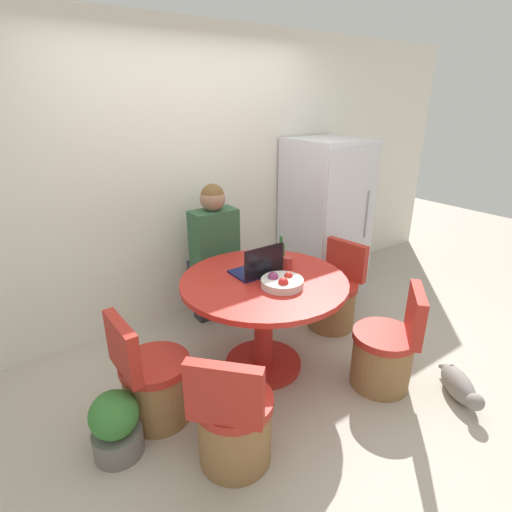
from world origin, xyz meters
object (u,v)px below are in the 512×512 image
at_px(chair_near_left_corner, 234,424).
at_px(person_seated, 213,249).
at_px(dining_table, 264,305).
at_px(refrigerator, 325,218).
at_px(fruit_bowl, 282,282).
at_px(cat, 459,386).
at_px(laptop, 258,268).
at_px(potted_plant, 116,425).
at_px(chair_right_side, 333,299).
at_px(bottle, 281,255).
at_px(chair_left_side, 154,384).
at_px(chair_near_right_corner, 385,354).

bearing_deg(chair_near_left_corner, person_seated, -68.88).
bearing_deg(chair_near_left_corner, dining_table, -90.00).
bearing_deg(dining_table, refrigerator, 29.49).
relative_size(person_seated, fruit_bowl, 4.44).
bearing_deg(cat, refrigerator, -160.61).
xyz_separation_m(dining_table, person_seated, (0.04, 0.83, 0.18)).
bearing_deg(laptop, potted_plant, 12.46).
bearing_deg(fruit_bowl, chair_right_side, 19.21).
bearing_deg(cat, chair_near_left_corner, -73.56).
relative_size(laptop, bottle, 1.36).
bearing_deg(laptop, chair_left_side, 7.84).
height_order(chair_left_side, chair_near_right_corner, same).
xyz_separation_m(refrigerator, potted_plant, (-2.57, -0.95, -0.60)).
distance_m(refrigerator, potted_plant, 2.81).
xyz_separation_m(cat, potted_plant, (-2.12, 0.92, 0.11)).
distance_m(dining_table, potted_plant, 1.26).
bearing_deg(chair_near_left_corner, refrigerator, -98.58).
relative_size(person_seated, bottle, 5.28).
relative_size(chair_near_left_corner, bottle, 3.14).
xyz_separation_m(laptop, fruit_bowl, (0.02, -0.26, -0.02)).
xyz_separation_m(chair_near_right_corner, bottle, (-0.35, 0.80, 0.59)).
xyz_separation_m(dining_table, laptop, (0.01, 0.10, 0.26)).
distance_m(chair_near_left_corner, person_seated, 1.68).
bearing_deg(cat, chair_left_side, -87.05).
relative_size(chair_right_side, chair_near_right_corner, 1.00).
bearing_deg(fruit_bowl, laptop, 93.79).
xyz_separation_m(dining_table, bottle, (0.25, 0.12, 0.31)).
bearing_deg(refrigerator, chair_right_side, -126.79).
bearing_deg(refrigerator, potted_plant, -159.76).
height_order(chair_left_side, person_seated, person_seated).
xyz_separation_m(laptop, potted_plant, (-1.21, -0.27, -0.60)).
bearing_deg(chair_right_side, laptop, -96.08).
height_order(dining_table, potted_plant, dining_table).
height_order(dining_table, chair_left_side, chair_left_side).
distance_m(bottle, potted_plant, 1.61).
bearing_deg(cat, fruit_bowl, -102.98).
bearing_deg(cat, laptop, -109.52).
xyz_separation_m(refrigerator, fruit_bowl, (-1.34, -0.94, -0.02)).
bearing_deg(dining_table, person_seated, 87.07).
bearing_deg(dining_table, bottle, 25.19).
height_order(dining_table, person_seated, person_seated).
xyz_separation_m(refrigerator, chair_right_side, (-0.48, -0.64, -0.54)).
bearing_deg(chair_near_right_corner, bottle, -107.50).
relative_size(chair_left_side, potted_plant, 1.84).
bearing_deg(bottle, refrigerator, 30.38).
relative_size(laptop, fruit_bowl, 1.14).
bearing_deg(fruit_bowl, chair_near_right_corner, -42.50).
relative_size(dining_table, laptop, 3.59).
bearing_deg(laptop, bottle, -175.24).
distance_m(fruit_bowl, cat, 1.46).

